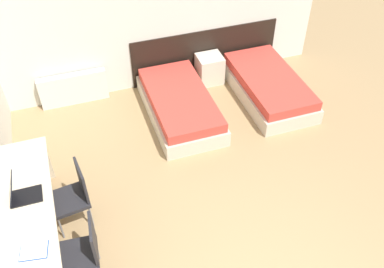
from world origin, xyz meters
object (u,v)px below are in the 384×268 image
(nightstand, at_px, (210,69))
(laptop, at_px, (21,194))
(chair_near_laptop, at_px, (73,194))
(bed_near_door, at_px, (268,87))
(bed_near_window, at_px, (180,105))
(chair_near_notebook, at_px, (83,251))

(nightstand, height_order, laptop, laptop)
(chair_near_laptop, bearing_deg, bed_near_door, 17.15)
(bed_near_door, bearing_deg, laptop, -157.12)
(chair_near_laptop, bearing_deg, nightstand, 33.89)
(bed_near_window, bearing_deg, chair_near_laptop, -139.64)
(nightstand, relative_size, chair_near_notebook, 0.57)
(chair_near_laptop, bearing_deg, laptop, -176.79)
(nightstand, bearing_deg, chair_near_laptop, -138.66)
(bed_near_window, distance_m, nightstand, 1.07)
(nightstand, xyz_separation_m, chair_near_notebook, (-2.59, -3.09, 0.23))
(nightstand, relative_size, laptop, 1.44)
(bed_near_door, xyz_separation_m, laptop, (-3.89, -1.64, 0.61))
(bed_near_door, bearing_deg, chair_near_notebook, -145.05)
(nightstand, xyz_separation_m, laptop, (-3.11, -2.38, 0.56))
(bed_near_door, height_order, chair_near_notebook, chair_near_notebook)
(bed_near_door, distance_m, nightstand, 1.07)
(bed_near_door, xyz_separation_m, chair_near_laptop, (-3.37, -1.54, 0.28))
(bed_near_window, relative_size, chair_near_laptop, 2.10)
(bed_near_window, xyz_separation_m, nightstand, (0.78, 0.74, 0.05))
(bed_near_door, height_order, chair_near_laptop, chair_near_laptop)
(bed_near_window, xyz_separation_m, laptop, (-2.33, -1.64, 0.61))
(bed_near_window, distance_m, chair_near_laptop, 2.40)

